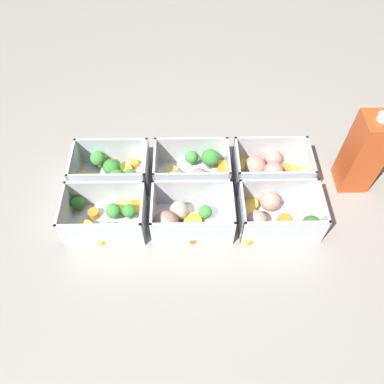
# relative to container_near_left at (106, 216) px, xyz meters

# --- Properties ---
(ground_plane) EXTENTS (4.00, 4.00, 0.00)m
(ground_plane) POSITION_rel_container_near_left_xyz_m (0.18, 0.06, -0.03)
(ground_plane) COLOR gray
(container_near_left) EXTENTS (0.16, 0.12, 0.08)m
(container_near_left) POSITION_rel_container_near_left_xyz_m (0.00, 0.00, 0.00)
(container_near_left) COLOR silver
(container_near_left) RESTS_ON ground_plane
(container_near_center) EXTENTS (0.18, 0.11, 0.08)m
(container_near_center) POSITION_rel_container_near_left_xyz_m (0.16, -0.01, 0.00)
(container_near_center) COLOR silver
(container_near_center) RESTS_ON ground_plane
(container_near_right) EXTENTS (0.17, 0.13, 0.08)m
(container_near_right) POSITION_rel_container_near_left_xyz_m (0.35, -0.00, 0.00)
(container_near_right) COLOR silver
(container_near_right) RESTS_ON ground_plane
(container_far_left) EXTENTS (0.17, 0.13, 0.08)m
(container_far_left) POSITION_rel_container_near_left_xyz_m (-0.00, 0.11, 0.00)
(container_far_left) COLOR silver
(container_far_left) RESTS_ON ground_plane
(container_far_center) EXTENTS (0.17, 0.11, 0.08)m
(container_far_center) POSITION_rel_container_near_left_xyz_m (0.18, 0.11, 0.00)
(container_far_center) COLOR silver
(container_far_center) RESTS_ON ground_plane
(container_far_right) EXTENTS (0.17, 0.12, 0.08)m
(container_far_right) POSITION_rel_container_near_left_xyz_m (0.35, 0.12, 0.00)
(container_far_right) COLOR silver
(container_far_right) RESTS_ON ground_plane
(juice_carton) EXTENTS (0.07, 0.07, 0.20)m
(juice_carton) POSITION_rel_container_near_left_xyz_m (0.54, 0.10, 0.07)
(juice_carton) COLOR #D14C1E
(juice_carton) RESTS_ON ground_plane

